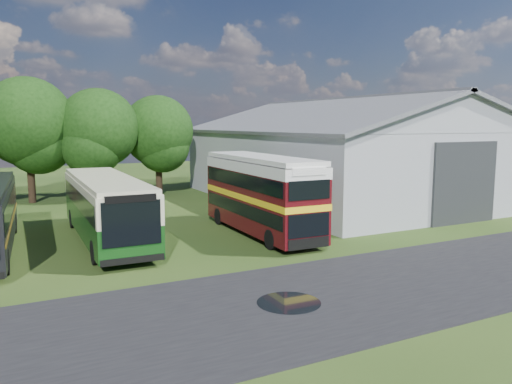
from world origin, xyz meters
TOP-DOWN VIEW (x-y plane):
  - ground at (0.00, 0.00)m, footprint 120.00×120.00m
  - asphalt_road at (3.00, -3.00)m, footprint 60.00×8.00m
  - puddle at (-1.50, -3.00)m, footprint 2.20×2.20m
  - storage_shed at (15.00, 15.98)m, footprint 18.80×24.80m
  - tree_mid at (-8.00, 24.80)m, footprint 6.80×6.80m
  - tree_right_a at (-3.00, 23.80)m, footprint 6.26×6.26m
  - tree_right_b at (2.00, 24.60)m, footprint 5.98×5.98m
  - shrub_front at (5.60, 6.00)m, footprint 1.70×1.70m
  - shrub_mid at (5.60, 8.00)m, footprint 1.60×1.60m
  - shrub_back at (5.60, 10.00)m, footprint 1.80×1.80m
  - bus_green_single at (-5.27, 9.12)m, footprint 3.00×12.18m
  - bus_maroon_double at (2.67, 7.03)m, footprint 2.78×10.12m

SIDE VIEW (x-z plane):
  - ground at x=0.00m, z-range 0.00..0.00m
  - asphalt_road at x=3.00m, z-range -0.01..0.01m
  - puddle at x=-1.50m, z-range -0.01..0.01m
  - shrub_front at x=5.60m, z-range -0.85..0.85m
  - shrub_mid at x=5.60m, z-range -0.80..0.80m
  - shrub_back at x=5.60m, z-range -0.90..0.90m
  - bus_green_single at x=-5.27m, z-range 0.11..3.46m
  - bus_maroon_double at x=2.67m, z-range 0.00..4.32m
  - storage_shed at x=15.00m, z-range 0.09..8.24m
  - tree_right_b at x=2.00m, z-range 1.21..9.66m
  - tree_right_a at x=-3.00m, z-range 1.27..10.10m
  - tree_mid at x=-8.00m, z-range 1.38..10.98m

